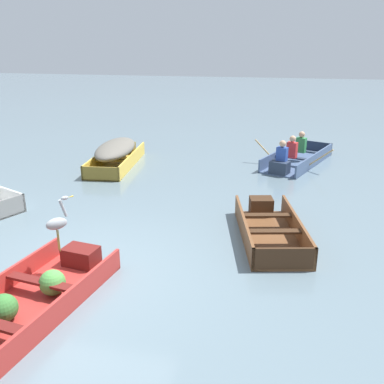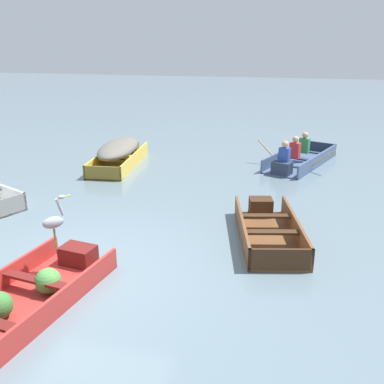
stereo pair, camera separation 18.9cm
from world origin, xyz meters
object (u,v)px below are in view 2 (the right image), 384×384
at_px(dinghy_red_foreground, 15,304).
at_px(rowboat_slate_blue_with_crew, 298,158).
at_px(skiff_wooden_brown_near_moored, 267,229).
at_px(heron_on_dinghy, 54,221).
at_px(skiff_yellow_far_moored, 119,151).

relative_size(dinghy_red_foreground, rowboat_slate_blue_with_crew, 1.01).
xyz_separation_m(dinghy_red_foreground, rowboat_slate_blue_with_crew, (3.49, 8.30, 0.07)).
distance_m(skiff_wooden_brown_near_moored, heron_on_dinghy, 3.79).
height_order(rowboat_slate_blue_with_crew, heron_on_dinghy, heron_on_dinghy).
distance_m(dinghy_red_foreground, heron_on_dinghy, 1.30).
xyz_separation_m(skiff_wooden_brown_near_moored, rowboat_slate_blue_with_crew, (0.47, 5.05, 0.07)).
height_order(skiff_yellow_far_moored, rowboat_slate_blue_with_crew, rowboat_slate_blue_with_crew).
bearing_deg(skiff_yellow_far_moored, rowboat_slate_blue_with_crew, 13.31).
bearing_deg(skiff_wooden_brown_near_moored, rowboat_slate_blue_with_crew, 84.72).
xyz_separation_m(skiff_yellow_far_moored, heron_on_dinghy, (1.60, -6.04, 0.48)).
distance_m(dinghy_red_foreground, skiff_yellow_far_moored, 7.28).
distance_m(skiff_wooden_brown_near_moored, rowboat_slate_blue_with_crew, 5.07).
bearing_deg(skiff_wooden_brown_near_moored, dinghy_red_foreground, -132.93).
xyz_separation_m(skiff_wooden_brown_near_moored, skiff_yellow_far_moored, (-4.61, 3.85, 0.27)).
height_order(dinghy_red_foreground, rowboat_slate_blue_with_crew, rowboat_slate_blue_with_crew).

